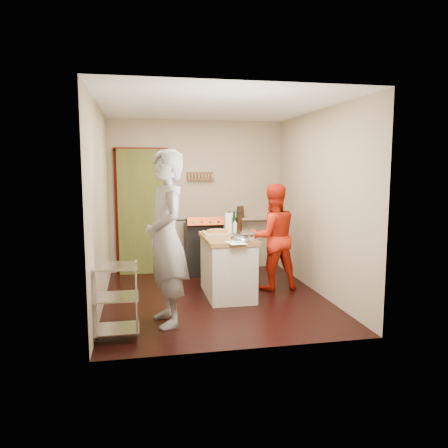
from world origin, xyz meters
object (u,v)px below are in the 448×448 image
(wire_shelving, at_px, (115,298))
(stove, at_px, (203,248))
(person_red, at_px, (273,237))
(person_stripe, at_px, (166,239))
(island, at_px, (228,264))

(wire_shelving, bearing_deg, stove, 63.15)
(stove, xyz_separation_m, person_red, (0.87, -1.12, 0.33))
(wire_shelving, distance_m, person_red, 2.69)
(stove, xyz_separation_m, wire_shelving, (-1.33, -2.62, -0.01))
(stove, distance_m, person_stripe, 2.48)
(person_stripe, bearing_deg, person_red, 114.97)
(island, distance_m, person_stripe, 1.44)
(wire_shelving, relative_size, person_stripe, 0.40)
(island, bearing_deg, wire_shelving, -138.70)
(island, bearing_deg, stove, 96.49)
(stove, xyz_separation_m, person_stripe, (-0.76, -2.29, 0.55))
(wire_shelving, height_order, person_stripe, person_stripe)
(stove, distance_m, island, 1.33)
(stove, bearing_deg, wire_shelving, -116.85)
(wire_shelving, bearing_deg, person_stripe, 30.39)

